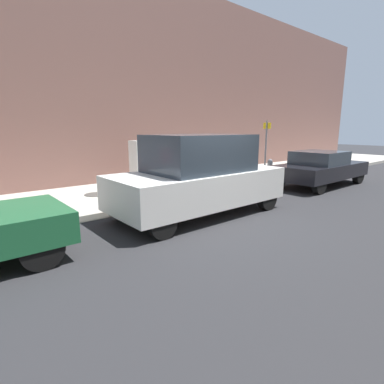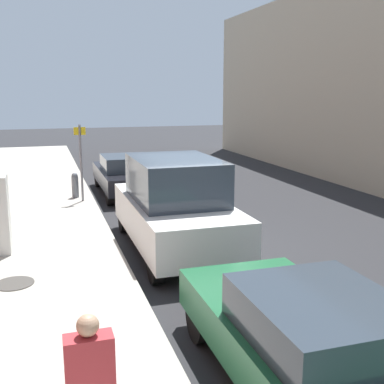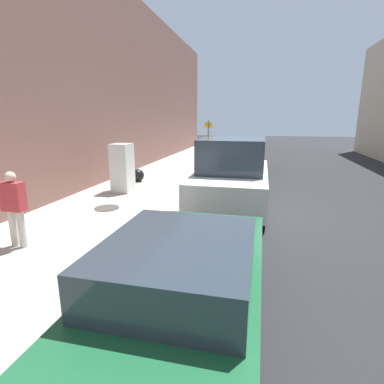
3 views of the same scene
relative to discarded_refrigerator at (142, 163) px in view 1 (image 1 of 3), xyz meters
The scene contains 10 objects.
ground_plane 4.55m from the discarded_refrigerator, ahead, with size 80.00×80.00×0.00m, color #28282B.
sidewalk_slab 1.29m from the discarded_refrigerator, 51.52° to the right, with size 4.06×44.00×0.17m, color #B2ADA0.
building_facade_near 4.19m from the discarded_refrigerator, 165.21° to the right, with size 2.39×39.60×8.31m, color #7F564C.
discarded_refrigerator is the anchor object (origin of this frame).
manhole_cover 2.22m from the discarded_refrigerator, 77.67° to the right, with size 0.70×0.70×0.02m, color #47443F.
street_sign_post 5.07m from the discarded_refrigerator, 64.00° to the left, with size 0.36×0.07×2.42m.
fire_hydrant 5.54m from the discarded_refrigerator, 68.45° to the left, with size 0.22×0.22×0.82m.
trash_bag 1.83m from the discarded_refrigerator, 96.18° to the left, with size 0.51×0.51×0.51m, color black.
parked_van_white 3.91m from the discarded_refrigerator, ahead, with size 2.04×4.76×2.13m.
parked_sedan_dark 7.11m from the discarded_refrigerator, 56.96° to the left, with size 1.89×4.48×1.39m.
Camera 1 is at (5.36, -4.99, 2.28)m, focal length 28.00 mm.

